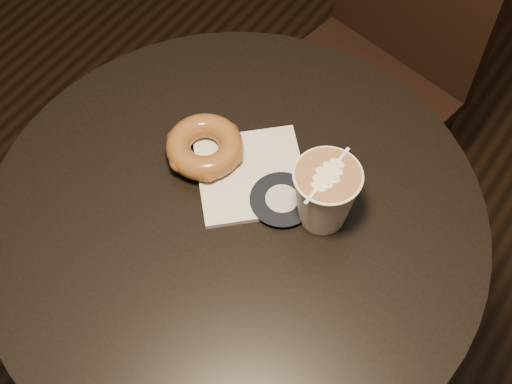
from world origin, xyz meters
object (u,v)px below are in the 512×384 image
doughnut (205,147)px  latte_cup (325,196)px  cafe_table (238,278)px  chair (382,46)px  pastry_bag (251,175)px

doughnut → latte_cup: latte_cup is taller
cafe_table → chair: size_ratio=0.81×
cafe_table → latte_cup: latte_cup is taller
chair → pastry_bag: bearing=-74.7°
cafe_table → latte_cup: (0.10, 0.07, 0.25)m
chair → latte_cup: size_ratio=9.19×
cafe_table → doughnut: doughnut is taller
doughnut → cafe_table: bearing=-30.9°
cafe_table → doughnut: 0.25m
cafe_table → doughnut: bearing=149.1°
pastry_bag → latte_cup: (0.12, 0.00, 0.05)m
cafe_table → pastry_bag: bearing=105.8°
cafe_table → doughnut: (-0.09, 0.06, 0.23)m
pastry_bag → doughnut: bearing=143.4°
pastry_bag → doughnut: size_ratio=1.35×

